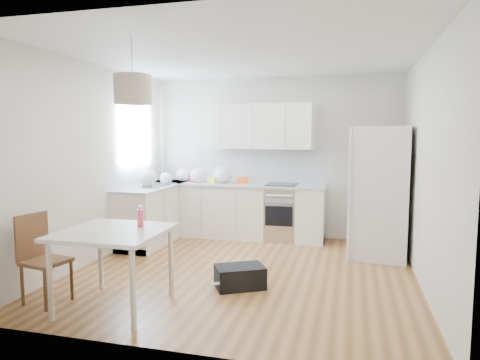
{
  "coord_description": "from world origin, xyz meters",
  "views": [
    {
      "loc": [
        1.3,
        -5.13,
        1.73
      ],
      "look_at": [
        -0.15,
        0.4,
        1.13
      ],
      "focal_mm": 32.0,
      "sensor_mm": 36.0,
      "label": 1
    }
  ],
  "objects_px": {
    "dining_chair": "(46,259)",
    "gym_bag": "(240,277)",
    "refrigerator": "(381,192)",
    "dining_table": "(114,239)"
  },
  "relations": [
    {
      "from": "dining_chair",
      "to": "gym_bag",
      "type": "distance_m",
      "value": 2.07
    },
    {
      "from": "gym_bag",
      "to": "dining_table",
      "type": "bearing_deg",
      "value": -170.15
    },
    {
      "from": "dining_table",
      "to": "refrigerator",
      "type": "bearing_deg",
      "value": 43.78
    },
    {
      "from": "dining_table",
      "to": "gym_bag",
      "type": "bearing_deg",
      "value": 38.22
    },
    {
      "from": "refrigerator",
      "to": "gym_bag",
      "type": "relative_size",
      "value": 3.42
    },
    {
      "from": "dining_table",
      "to": "gym_bag",
      "type": "distance_m",
      "value": 1.49
    },
    {
      "from": "dining_chair",
      "to": "gym_bag",
      "type": "bearing_deg",
      "value": 37.93
    },
    {
      "from": "refrigerator",
      "to": "dining_chair",
      "type": "distance_m",
      "value": 4.4
    },
    {
      "from": "gym_bag",
      "to": "refrigerator",
      "type": "bearing_deg",
      "value": 18.59
    },
    {
      "from": "refrigerator",
      "to": "dining_table",
      "type": "relative_size",
      "value": 1.82
    }
  ]
}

